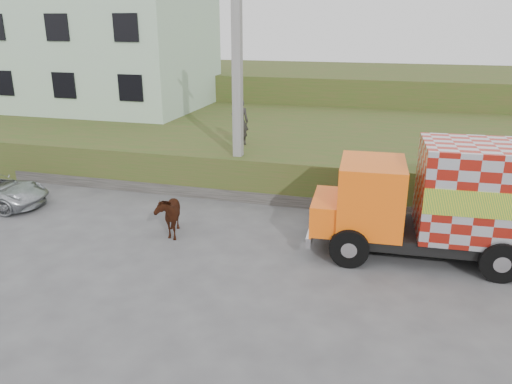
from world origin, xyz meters
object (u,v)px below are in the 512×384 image
(utility_pole, at_px, (237,81))
(cow, at_px, (168,213))
(pedestrian, at_px, (240,122))
(cargo_truck, at_px, (466,202))

(utility_pole, bearing_deg, cow, -104.35)
(utility_pole, relative_size, pedestrian, 4.54)
(cargo_truck, height_order, cow, cargo_truck)
(cargo_truck, bearing_deg, pedestrian, 144.23)
(utility_pole, bearing_deg, pedestrian, 105.08)
(utility_pole, relative_size, cow, 5.26)
(utility_pole, height_order, cow, utility_pole)
(utility_pole, xyz_separation_m, cargo_truck, (7.11, -3.20, -2.47))
(pedestrian, bearing_deg, cow, 66.86)
(utility_pole, distance_m, pedestrian, 2.39)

